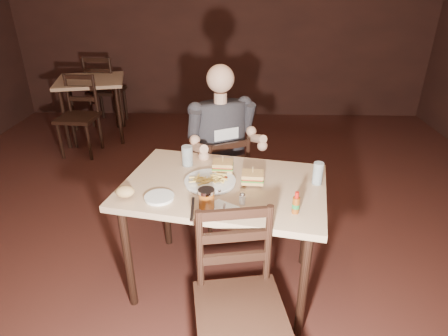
{
  "coord_description": "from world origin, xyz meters",
  "views": [
    {
      "loc": [
        0.18,
        -2.14,
        1.85
      ],
      "look_at": [
        0.12,
        -0.12,
        0.85
      ],
      "focal_mm": 30.0,
      "sensor_mm": 36.0,
      "label": 1
    }
  ],
  "objects_px": {
    "glass_left": "(187,156)",
    "hot_sauce": "(296,203)",
    "diner": "(223,129)",
    "main_table": "(224,195)",
    "syrup_dispenser": "(206,199)",
    "chair_near": "(240,311)",
    "side_plate": "(159,198)",
    "chair_far": "(220,182)",
    "bg_chair_far": "(107,90)",
    "glass_right": "(318,173)",
    "bg_table": "(91,86)",
    "bg_chair_near": "(78,117)",
    "dinner_plate": "(210,182)"
  },
  "relations": [
    {
      "from": "bg_table",
      "to": "glass_right",
      "type": "relative_size",
      "value": 7.07
    },
    {
      "from": "diner",
      "to": "main_table",
      "type": "bearing_deg",
      "value": -112.53
    },
    {
      "from": "glass_right",
      "to": "syrup_dispenser",
      "type": "relative_size",
      "value": 1.21
    },
    {
      "from": "diner",
      "to": "chair_near",
      "type": "bearing_deg",
      "value": -109.61
    },
    {
      "from": "bg_chair_near",
      "to": "dinner_plate",
      "type": "bearing_deg",
      "value": -48.15
    },
    {
      "from": "chair_far",
      "to": "chair_near",
      "type": "relative_size",
      "value": 0.9
    },
    {
      "from": "chair_near",
      "to": "main_table",
      "type": "bearing_deg",
      "value": 88.78
    },
    {
      "from": "diner",
      "to": "glass_right",
      "type": "xyz_separation_m",
      "value": [
        0.59,
        -0.62,
        -0.05
      ]
    },
    {
      "from": "main_table",
      "to": "hot_sauce",
      "type": "relative_size",
      "value": 10.73
    },
    {
      "from": "chair_near",
      "to": "bg_chair_near",
      "type": "bearing_deg",
      "value": 114.2
    },
    {
      "from": "chair_near",
      "to": "glass_left",
      "type": "distance_m",
      "value": 1.06
    },
    {
      "from": "glass_left",
      "to": "dinner_plate",
      "type": "bearing_deg",
      "value": -56.63
    },
    {
      "from": "bg_table",
      "to": "glass_right",
      "type": "bearing_deg",
      "value": -48.85
    },
    {
      "from": "bg_chair_near",
      "to": "dinner_plate",
      "type": "distance_m",
      "value": 2.72
    },
    {
      "from": "glass_left",
      "to": "glass_right",
      "type": "height_order",
      "value": "glass_right"
    },
    {
      "from": "bg_table",
      "to": "chair_far",
      "type": "relative_size",
      "value": 1.18
    },
    {
      "from": "bg_chair_far",
      "to": "side_plate",
      "type": "bearing_deg",
      "value": 116.65
    },
    {
      "from": "chair_near",
      "to": "glass_right",
      "type": "height_order",
      "value": "chair_near"
    },
    {
      "from": "chair_near",
      "to": "dinner_plate",
      "type": "distance_m",
      "value": 0.78
    },
    {
      "from": "chair_near",
      "to": "hot_sauce",
      "type": "bearing_deg",
      "value": 43.43
    },
    {
      "from": "main_table",
      "to": "diner",
      "type": "relative_size",
      "value": 1.45
    },
    {
      "from": "main_table",
      "to": "glass_left",
      "type": "distance_m",
      "value": 0.38
    },
    {
      "from": "dinner_plate",
      "to": "glass_right",
      "type": "xyz_separation_m",
      "value": [
        0.64,
        0.02,
        0.06
      ]
    },
    {
      "from": "main_table",
      "to": "side_plate",
      "type": "height_order",
      "value": "side_plate"
    },
    {
      "from": "chair_near",
      "to": "diner",
      "type": "height_order",
      "value": "diner"
    },
    {
      "from": "bg_table",
      "to": "syrup_dispenser",
      "type": "height_order",
      "value": "syrup_dispenser"
    },
    {
      "from": "glass_left",
      "to": "hot_sauce",
      "type": "height_order",
      "value": "glass_left"
    },
    {
      "from": "diner",
      "to": "glass_left",
      "type": "xyz_separation_m",
      "value": [
        -0.22,
        -0.39,
        -0.05
      ]
    },
    {
      "from": "bg_table",
      "to": "syrup_dispenser",
      "type": "bearing_deg",
      "value": -60.36
    },
    {
      "from": "bg_chair_far",
      "to": "glass_right",
      "type": "bearing_deg",
      "value": 130.14
    },
    {
      "from": "main_table",
      "to": "diner",
      "type": "xyz_separation_m",
      "value": [
        -0.03,
        0.64,
        0.2
      ]
    },
    {
      "from": "chair_near",
      "to": "glass_left",
      "type": "xyz_separation_m",
      "value": [
        -0.34,
        0.93,
        0.38
      ]
    },
    {
      "from": "chair_far",
      "to": "hot_sauce",
      "type": "xyz_separation_m",
      "value": [
        0.43,
        -0.99,
        0.42
      ]
    },
    {
      "from": "bg_table",
      "to": "side_plate",
      "type": "relative_size",
      "value": 5.99
    },
    {
      "from": "bg_table",
      "to": "chair_far",
      "type": "distance_m",
      "value": 2.64
    },
    {
      "from": "diner",
      "to": "glass_right",
      "type": "distance_m",
      "value": 0.85
    },
    {
      "from": "bg_chair_far",
      "to": "glass_right",
      "type": "height_order",
      "value": "bg_chair_far"
    },
    {
      "from": "bg_chair_far",
      "to": "glass_right",
      "type": "relative_size",
      "value": 7.09
    },
    {
      "from": "diner",
      "to": "glass_right",
      "type": "height_order",
      "value": "diner"
    },
    {
      "from": "glass_right",
      "to": "diner",
      "type": "bearing_deg",
      "value": 133.4
    },
    {
      "from": "main_table",
      "to": "glass_right",
      "type": "xyz_separation_m",
      "value": [
        0.56,
        0.02,
        0.15
      ]
    },
    {
      "from": "side_plate",
      "to": "main_table",
      "type": "bearing_deg",
      "value": 27.59
    },
    {
      "from": "bg_table",
      "to": "chair_near",
      "type": "height_order",
      "value": "chair_near"
    },
    {
      "from": "main_table",
      "to": "syrup_dispenser",
      "type": "bearing_deg",
      "value": -106.94
    },
    {
      "from": "bg_chair_near",
      "to": "side_plate",
      "type": "distance_m",
      "value": 2.72
    },
    {
      "from": "bg_chair_near",
      "to": "side_plate",
      "type": "relative_size",
      "value": 5.6
    },
    {
      "from": "main_table",
      "to": "glass_left",
      "type": "xyz_separation_m",
      "value": [
        -0.25,
        0.25,
        0.15
      ]
    },
    {
      "from": "main_table",
      "to": "glass_right",
      "type": "distance_m",
      "value": 0.58
    },
    {
      "from": "bg_chair_near",
      "to": "diner",
      "type": "bearing_deg",
      "value": -37.06
    },
    {
      "from": "main_table",
      "to": "hot_sauce",
      "type": "distance_m",
      "value": 0.51
    }
  ]
}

